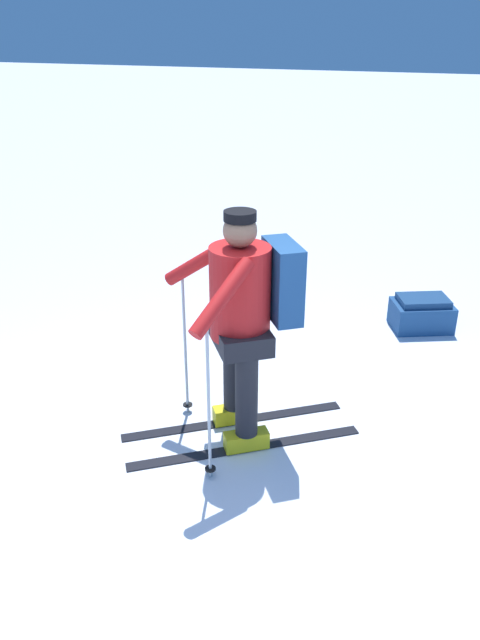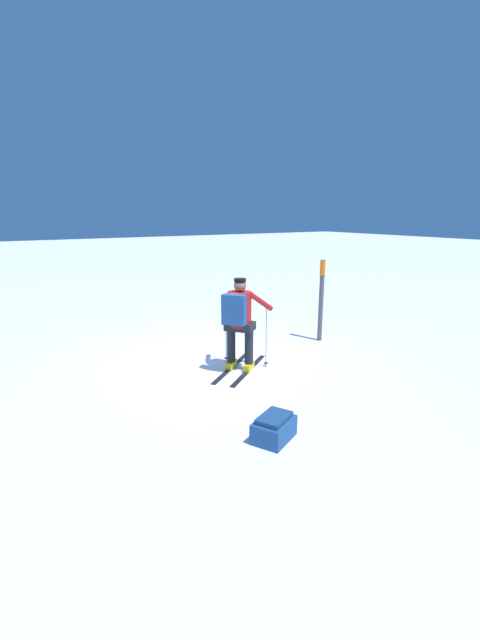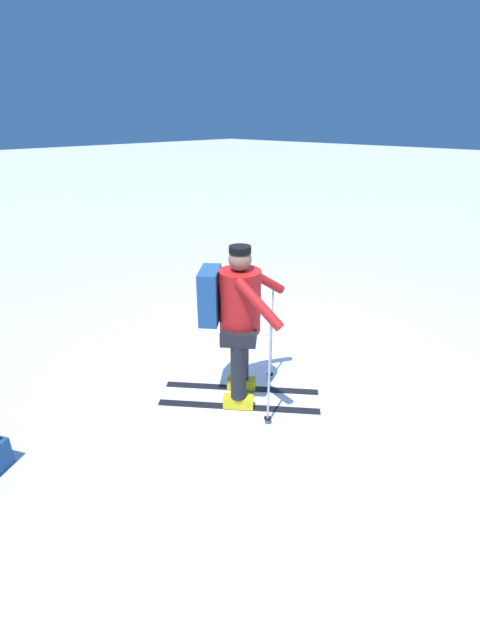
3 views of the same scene
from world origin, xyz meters
TOP-DOWN VIEW (x-y plane):
  - ground_plane at (0.00, 0.00)m, footprint 80.00×80.00m
  - skier at (0.18, -0.72)m, footprint 1.54×1.33m
  - dropped_backpack at (-0.71, -2.96)m, footprint 0.65×0.58m
  - trail_marker at (2.60, -0.11)m, footprint 0.11×0.11m

SIDE VIEW (x-z plane):
  - ground_plane at x=0.00m, z-range 0.00..0.00m
  - dropped_backpack at x=-0.71m, z-range -0.01..0.31m
  - skier at x=0.18m, z-range 0.14..1.76m
  - trail_marker at x=2.60m, z-range 0.14..1.87m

